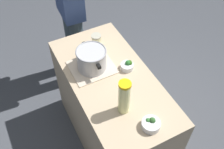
% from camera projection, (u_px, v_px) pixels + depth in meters
% --- Properties ---
extents(ground_plane, '(8.00, 8.00, 0.00)m').
position_uv_depth(ground_plane, '(112.00, 136.00, 2.77)').
color(ground_plane, '#494C53').
extents(counter_slab, '(1.25, 0.61, 0.91)m').
position_uv_depth(counter_slab, '(112.00, 112.00, 2.43)').
color(counter_slab, tan).
rests_on(counter_slab, ground_plane).
extents(dish_cloth, '(0.30, 0.34, 0.01)m').
position_uv_depth(dish_cloth, '(92.00, 67.00, 2.16)').
color(dish_cloth, beige).
rests_on(dish_cloth, counter_slab).
extents(cooking_pot, '(0.31, 0.24, 0.17)m').
position_uv_depth(cooking_pot, '(92.00, 59.00, 2.09)').
color(cooking_pot, '#B7B7BC').
rests_on(cooking_pot, dish_cloth).
extents(lemonade_pitcher, '(0.08, 0.08, 0.29)m').
position_uv_depth(lemonade_pitcher, '(124.00, 97.00, 1.79)').
color(lemonade_pitcher, '#EEF1A0').
rests_on(lemonade_pitcher, counter_slab).
extents(mason_jar, '(0.09, 0.09, 0.11)m').
position_uv_depth(mason_jar, '(96.00, 40.00, 2.29)').
color(mason_jar, beige).
rests_on(mason_jar, counter_slab).
extents(broccoli_bowl_front, '(0.13, 0.13, 0.07)m').
position_uv_depth(broccoli_bowl_front, '(151.00, 124.00, 1.79)').
color(broccoli_bowl_front, silver).
rests_on(broccoli_bowl_front, counter_slab).
extents(broccoli_bowl_center, '(0.10, 0.10, 0.08)m').
position_uv_depth(broccoli_bowl_center, '(128.00, 65.00, 2.14)').
color(broccoli_bowl_center, silver).
rests_on(broccoli_bowl_center, counter_slab).
extents(person_cook, '(0.50, 0.22, 1.69)m').
position_uv_depth(person_cook, '(70.00, 8.00, 2.66)').
color(person_cook, '#41515A').
rests_on(person_cook, ground_plane).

